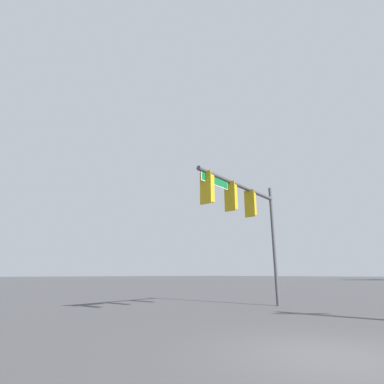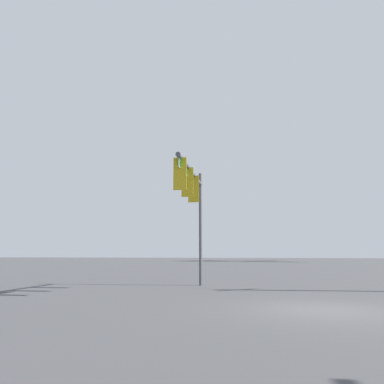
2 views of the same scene
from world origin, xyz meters
TOP-DOWN VIEW (x-y plane):
  - ground_plane at (0.00, 0.00)m, footprint 400.00×400.00m
  - signal_pole_near at (-4.39, -5.52)m, footprint 6.27×1.31m

SIDE VIEW (x-z plane):
  - ground_plane at x=0.00m, z-range 0.00..0.00m
  - signal_pole_near at x=-4.39m, z-range 1.58..7.54m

